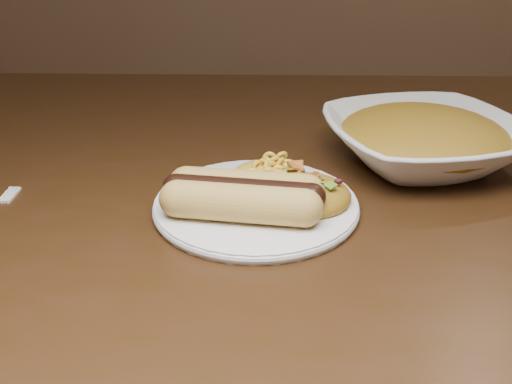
{
  "coord_description": "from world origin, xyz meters",
  "views": [
    {
      "loc": [
        0.03,
        -0.63,
        1.05
      ],
      "look_at": [
        0.02,
        -0.07,
        0.77
      ],
      "focal_mm": 42.0,
      "sensor_mm": 36.0,
      "label": 1
    }
  ],
  "objects": [
    {
      "name": "serving_bowl",
      "position": [
        0.22,
        0.05,
        0.78
      ],
      "size": [
        0.28,
        0.28,
        0.06
      ],
      "primitive_type": "imported",
      "rotation": [
        0.0,
        0.0,
        0.25
      ],
      "color": "white",
      "rests_on": "table"
    },
    {
      "name": "taco_salad",
      "position": [
        0.07,
        -0.07,
        0.78
      ],
      "size": [
        0.09,
        0.09,
        0.04
      ],
      "rotation": [
        0.0,
        0.0,
        -0.04
      ],
      "color": "#BE3905",
      "rests_on": "plate"
    },
    {
      "name": "table",
      "position": [
        0.0,
        0.0,
        0.66
      ],
      "size": [
        1.6,
        0.9,
        0.75
      ],
      "color": "black",
      "rests_on": "floor"
    },
    {
      "name": "bowl_filling",
      "position": [
        0.22,
        0.05,
        0.8
      ],
      "size": [
        0.26,
        0.26,
        0.05
      ],
      "primitive_type": "ellipsoid",
      "rotation": [
        0.0,
        0.0,
        0.37
      ],
      "color": "#BE3905",
      "rests_on": "serving_bowl"
    },
    {
      "name": "hotdog",
      "position": [
        0.01,
        -0.1,
        0.78
      ],
      "size": [
        0.14,
        0.09,
        0.04
      ],
      "rotation": [
        0.0,
        0.0,
        -0.14
      ],
      "color": "tan",
      "rests_on": "plate"
    },
    {
      "name": "sour_cream",
      "position": [
        -0.06,
        -0.05,
        0.77
      ],
      "size": [
        0.05,
        0.05,
        0.03
      ],
      "primitive_type": "ellipsoid",
      "rotation": [
        0.0,
        0.0,
        -0.26
      ],
      "color": "white",
      "rests_on": "plate"
    },
    {
      "name": "mac_and_cheese",
      "position": [
        0.03,
        -0.02,
        0.78
      ],
      "size": [
        0.09,
        0.08,
        0.03
      ],
      "primitive_type": "ellipsoid",
      "rotation": [
        0.0,
        0.0,
        0.11
      ],
      "color": "#FAC44A",
      "rests_on": "plate"
    },
    {
      "name": "plate",
      "position": [
        0.02,
        -0.07,
        0.76
      ],
      "size": [
        0.28,
        0.28,
        0.01
      ],
      "primitive_type": "cylinder",
      "rotation": [
        0.0,
        0.0,
        -0.4
      ],
      "color": "silver",
      "rests_on": "table"
    }
  ]
}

